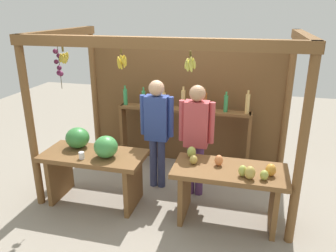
% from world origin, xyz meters
% --- Properties ---
extents(ground_plane, '(12.00, 12.00, 0.00)m').
position_xyz_m(ground_plane, '(0.00, 0.00, 0.00)').
color(ground_plane, gray).
rests_on(ground_plane, ground).
extents(market_stall, '(3.33, 1.90, 2.22)m').
position_xyz_m(market_stall, '(-0.01, 0.42, 1.30)').
color(market_stall, brown).
rests_on(market_stall, ground).
extents(fruit_counter_left, '(1.35, 0.65, 0.99)m').
position_xyz_m(fruit_counter_left, '(-0.90, -0.65, 0.64)').
color(fruit_counter_left, brown).
rests_on(fruit_counter_left, ground).
extents(fruit_counter_right, '(1.35, 0.64, 0.87)m').
position_xyz_m(fruit_counter_right, '(0.88, -0.67, 0.54)').
color(fruit_counter_right, brown).
rests_on(fruit_counter_right, ground).
extents(bottle_shelf_unit, '(2.13, 0.22, 1.36)m').
position_xyz_m(bottle_shelf_unit, '(0.05, 0.67, 0.81)').
color(bottle_shelf_unit, brown).
rests_on(bottle_shelf_unit, ground).
extents(vendor_man, '(0.48, 0.22, 1.60)m').
position_xyz_m(vendor_man, '(-0.19, -0.07, 0.96)').
color(vendor_man, navy).
rests_on(vendor_man, ground).
extents(vendor_woman, '(0.48, 0.21, 1.58)m').
position_xyz_m(vendor_woman, '(0.38, -0.14, 0.94)').
color(vendor_woman, '#512F5D').
rests_on(vendor_woman, ground).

